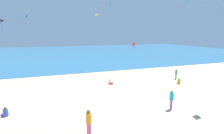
{
  "coord_description": "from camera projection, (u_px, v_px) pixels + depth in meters",
  "views": [
    {
      "loc": [
        -5.63,
        -6.77,
        6.03
      ],
      "look_at": [
        0.0,
        8.94,
        2.79
      ],
      "focal_mm": 27.62,
      "sensor_mm": 36.0,
      "label": 1
    }
  ],
  "objects": [
    {
      "name": "beach_chair_far_left",
      "position": [
        110.0,
        82.0,
        20.95
      ],
      "size": [
        0.73,
        0.72,
        0.6
      ],
      "rotation": [
        0.0,
        0.0,
        5.97
      ],
      "color": "#D13D3D",
      "rests_on": "ground_plane"
    },
    {
      "name": "ocean_water",
      "position": [
        69.0,
        53.0,
        54.76
      ],
      "size": [
        120.0,
        60.0,
        0.05
      ],
      "primitive_type": "cube",
      "color": "teal",
      "rests_on": "ground_plane"
    },
    {
      "name": "kite_red",
      "position": [
        133.0,
        45.0,
        26.26
      ],
      "size": [
        0.65,
        0.13,
        1.13
      ],
      "rotation": [
        0.0,
        0.0,
        0.25
      ],
      "color": "red"
    },
    {
      "name": "kite_black",
      "position": [
        1.0,
        20.0,
        21.41
      ],
      "size": [
        0.67,
        0.57,
        1.65
      ],
      "rotation": [
        0.0,
        0.0,
        6.08
      ],
      "color": "black"
    },
    {
      "name": "kite_blue",
      "position": [
        27.0,
        16.0,
        27.77
      ],
      "size": [
        0.6,
        0.64,
        1.32
      ],
      "rotation": [
        0.0,
        0.0,
        0.53
      ],
      "color": "blue"
    },
    {
      "name": "person_1",
      "position": [
        179.0,
        82.0,
        20.98
      ],
      "size": [
        0.61,
        0.64,
        0.73
      ],
      "rotation": [
        0.0,
        0.0,
        0.86
      ],
      "color": "orange",
      "rests_on": "ground_plane"
    },
    {
      "name": "person_0",
      "position": [
        172.0,
        98.0,
        13.72
      ],
      "size": [
        0.46,
        0.46,
        1.64
      ],
      "rotation": [
        0.0,
        0.0,
        5.45
      ],
      "color": "purple",
      "rests_on": "ground_plane"
    },
    {
      "name": "kite_yellow",
      "position": [
        96.0,
        15.0,
        28.4
      ],
      "size": [
        0.63,
        0.56,
        0.93
      ],
      "rotation": [
        0.0,
        0.0,
        3.49
      ],
      "color": "yellow"
    },
    {
      "name": "person_2",
      "position": [
        176.0,
        73.0,
        22.9
      ],
      "size": [
        0.39,
        0.39,
        1.43
      ],
      "rotation": [
        0.0,
        0.0,
        2.08
      ],
      "color": "green",
      "rests_on": "ground_plane"
    },
    {
      "name": "ground_plane",
      "position": [
        109.0,
        91.0,
        18.51
      ],
      "size": [
        120.0,
        120.0,
        0.0
      ],
      "primitive_type": "plane",
      "color": "#C6B58C"
    },
    {
      "name": "person_5",
      "position": [
        89.0,
        121.0,
        10.13
      ],
      "size": [
        0.47,
        0.47,
        1.67
      ],
      "rotation": [
        0.0,
        0.0,
        2.26
      ],
      "color": "#D8599E",
      "rests_on": "ground_plane"
    },
    {
      "name": "person_6",
      "position": [
        5.0,
        113.0,
        12.74
      ],
      "size": [
        0.64,
        0.63,
        0.74
      ],
      "rotation": [
        0.0,
        0.0,
        2.38
      ],
      "color": "blue",
      "rests_on": "ground_plane"
    }
  ]
}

